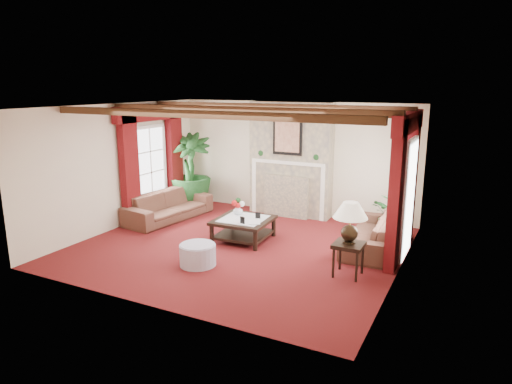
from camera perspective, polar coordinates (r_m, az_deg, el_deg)
The scene contains 23 objects.
floor at distance 9.01m, azimuth -2.04°, elevation -6.78°, with size 6.00×6.00×0.00m, color #490D0E.
ceiling at distance 8.47m, azimuth -2.19°, elevation 10.63°, with size 6.00×6.00×0.00m, color white.
back_wall at distance 11.09m, azimuth 4.76°, elevation 4.23°, with size 6.00×0.02×2.70m, color beige.
left_wall at distance 10.40m, azimuth -16.78°, elevation 3.09°, with size 0.02×5.50×2.70m, color beige.
right_wall at distance 7.69m, azimuth 17.88°, elevation -0.47°, with size 0.02×5.50×2.70m, color beige.
ceiling_beams at distance 8.47m, azimuth -2.19°, elevation 10.22°, with size 6.00×3.00×0.12m, color #381E12, non-canonical shape.
fireplace at distance 10.77m, azimuth 4.49°, elevation 11.18°, with size 2.00×0.52×2.70m, color tan, non-canonical shape.
french_door_left at distance 11.02m, azimuth -13.36°, elevation 7.95°, with size 0.10×1.10×2.16m, color white, non-canonical shape.
french_door_right at distance 8.54m, azimuth 19.14°, elevation 6.09°, with size 0.10×1.10×2.16m, color white, non-canonical shape.
curtains_left at distance 10.92m, azimuth -13.03°, elevation 10.13°, with size 0.20×2.40×2.55m, color #4D0A0A, non-canonical shape.
curtains_right at distance 8.52m, azimuth 18.62°, elevation 8.96°, with size 0.20×2.40×2.55m, color #4D0A0A, non-canonical shape.
sofa_left at distance 10.84m, azimuth -10.90°, elevation -1.15°, with size 0.94×2.28×0.86m, color black.
sofa_right at distance 9.08m, azimuth 14.22°, elevation -4.32°, with size 0.70×2.12×0.82m, color black.
potted_palm at distance 11.80m, azimuth -8.21°, elevation 0.64°, with size 1.89×2.17×1.06m, color black.
small_plant at distance 9.72m, azimuth 16.91°, elevation -3.54°, with size 1.25×1.28×0.75m, color black.
coffee_table at distance 9.30m, azimuth -1.58°, elevation -4.68°, with size 1.08×1.08×0.44m, color black, non-canonical shape.
side_table at distance 7.75m, azimuth 11.44°, elevation -8.25°, with size 0.48×0.48×0.57m, color black, non-canonical shape.
ottoman at distance 8.12m, azimuth -7.30°, elevation -7.81°, with size 0.64×0.64×0.37m, color #A49DB2.
table_lamp at distance 7.54m, azimuth 11.67°, elevation -3.74°, with size 0.56×0.56×0.71m, color black, non-canonical shape.
flower_vase at distance 9.51m, azimuth -2.27°, elevation -2.26°, with size 0.20×0.21×0.20m, color silver.
book at distance 8.91m, azimuth -0.93°, elevation -2.95°, with size 0.21×0.12×0.31m, color black.
photo_frame_a at distance 8.89m, azimuth -1.71°, elevation -3.57°, with size 0.11×0.02×0.14m, color black, non-canonical shape.
photo_frame_b at distance 9.22m, azimuth 0.24°, elevation -2.97°, with size 0.10×0.02×0.13m, color black, non-canonical shape.
Camera 1 is at (4.08, -7.41, 3.11)m, focal length 32.00 mm.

